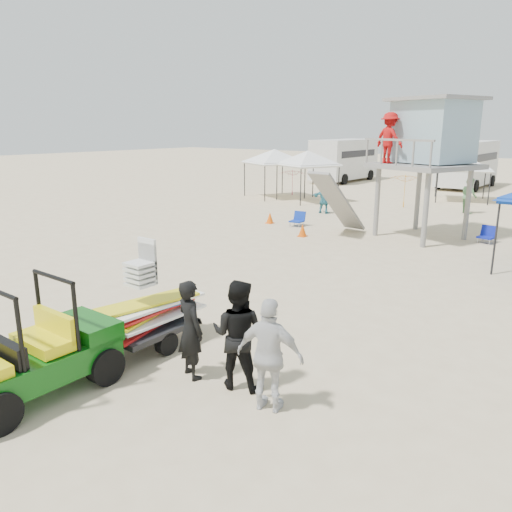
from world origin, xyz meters
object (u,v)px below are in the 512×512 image
Objects in this scene: surf_trailer at (147,310)px; lifeguard_tower at (426,137)px; utility_cart at (31,345)px; man_left at (191,329)px.

lifeguard_tower is at bearing 88.70° from surf_trailer.
utility_cart is 0.49× the size of lifeguard_tower.
utility_cart is at bearing -90.17° from surf_trailer.
surf_trailer is at bearing 6.36° from man_left.
surf_trailer reaches higher than man_left.
utility_cart is at bearing 70.78° from man_left.
utility_cart is 2.54m from man_left.
man_left is at bearing -84.93° from lifeguard_tower.
lifeguard_tower reaches higher than man_left.
utility_cart is 15.97m from lifeguard_tower.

